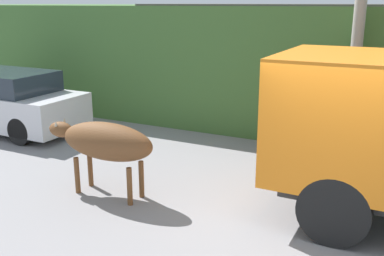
{
  "coord_description": "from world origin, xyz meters",
  "views": [
    {
      "loc": [
        0.7,
        -5.98,
        3.27
      ],
      "look_at": [
        -2.54,
        0.45,
        1.25
      ],
      "focal_mm": 42.0,
      "sensor_mm": 36.0,
      "label": 1
    }
  ],
  "objects_px": {
    "brown_cow": "(105,142)",
    "parked_suv": "(6,102)",
    "utility_pole": "(358,35)",
    "pedestrian_on_hill": "(288,107)"
  },
  "relations": [
    {
      "from": "brown_cow",
      "to": "parked_suv",
      "type": "relative_size",
      "value": 0.51
    },
    {
      "from": "parked_suv",
      "to": "utility_pole",
      "type": "relative_size",
      "value": 0.84
    },
    {
      "from": "pedestrian_on_hill",
      "to": "utility_pole",
      "type": "relative_size",
      "value": 0.35
    },
    {
      "from": "brown_cow",
      "to": "parked_suv",
      "type": "height_order",
      "value": "parked_suv"
    },
    {
      "from": "parked_suv",
      "to": "pedestrian_on_hill",
      "type": "relative_size",
      "value": 2.38
    },
    {
      "from": "parked_suv",
      "to": "brown_cow",
      "type": "bearing_deg",
      "value": -28.14
    },
    {
      "from": "brown_cow",
      "to": "utility_pole",
      "type": "height_order",
      "value": "utility_pole"
    },
    {
      "from": "pedestrian_on_hill",
      "to": "utility_pole",
      "type": "bearing_deg",
      "value": -155.0
    },
    {
      "from": "pedestrian_on_hill",
      "to": "brown_cow",
      "type": "bearing_deg",
      "value": 81.54
    },
    {
      "from": "brown_cow",
      "to": "utility_pole",
      "type": "bearing_deg",
      "value": 36.17
    }
  ]
}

